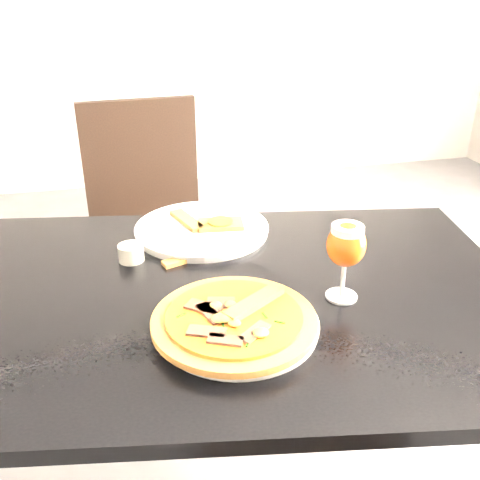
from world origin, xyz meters
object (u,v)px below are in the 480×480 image
object	(u,v)px
dining_table	(231,326)
beer_glass	(346,245)
chair_far	(150,224)
pizza	(235,319)

from	to	relation	value
dining_table	beer_glass	distance (m)	0.30
dining_table	chair_far	bearing A→B (deg)	106.83
chair_far	pizza	world-z (taller)	chair_far
chair_far	beer_glass	xyz separation A→B (m)	(0.31, -0.96, 0.34)
pizza	beer_glass	size ratio (longest dim) A/B	1.86
chair_far	pizza	bearing A→B (deg)	-89.38
dining_table	chair_far	world-z (taller)	chair_far
pizza	beer_glass	world-z (taller)	beer_glass
chair_far	pizza	size ratio (longest dim) A/B	3.16
pizza	beer_glass	distance (m)	0.26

